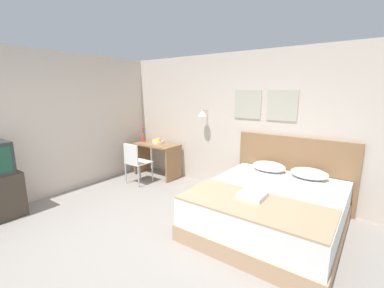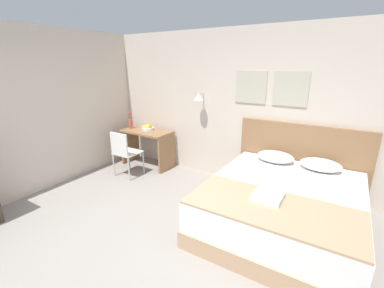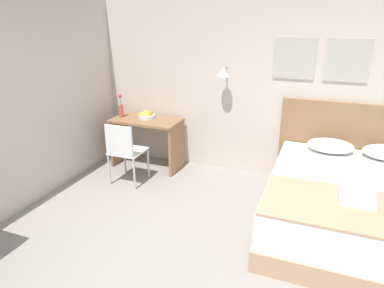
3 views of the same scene
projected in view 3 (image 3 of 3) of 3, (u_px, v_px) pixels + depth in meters
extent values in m
cube|color=beige|center=(266.00, 85.00, 4.68)|extent=(5.76, 0.06, 2.65)
cube|color=#B7B29E|center=(295.00, 58.00, 4.40)|extent=(0.52, 0.02, 0.52)
cube|color=#B7B29E|center=(348.00, 60.00, 4.18)|extent=(0.52, 0.02, 0.52)
cylinder|color=#B2B2B7|center=(225.00, 67.00, 4.70)|extent=(0.02, 0.16, 0.02)
cone|color=white|center=(223.00, 72.00, 4.64)|extent=(0.17, 0.17, 0.12)
cube|color=tan|center=(354.00, 223.00, 3.69)|extent=(1.84, 2.08, 0.22)
cube|color=white|center=(358.00, 199.00, 3.59)|extent=(1.81, 2.04, 0.37)
cube|color=#8E6642|center=(356.00, 148.00, 4.46)|extent=(1.96, 0.06, 1.18)
ellipsoid|color=white|center=(330.00, 146.00, 4.31)|extent=(0.56, 0.38, 0.17)
cube|color=tan|center=(366.00, 211.00, 2.99)|extent=(1.79, 0.83, 0.02)
cube|color=white|center=(357.00, 197.00, 3.13)|extent=(0.31, 0.31, 0.06)
cube|color=#8E6642|center=(146.00, 120.00, 5.15)|extent=(1.04, 0.55, 0.03)
cube|color=#8E6642|center=(120.00, 140.00, 5.45)|extent=(0.04, 0.51, 0.72)
cube|color=#8E6642|center=(177.00, 148.00, 5.11)|extent=(0.04, 0.51, 0.72)
cube|color=white|center=(128.00, 151.00, 4.74)|extent=(0.44, 0.44, 0.02)
cube|color=white|center=(119.00, 141.00, 4.49)|extent=(0.40, 0.03, 0.42)
cylinder|color=#B7B7BC|center=(125.00, 159.00, 5.06)|extent=(0.03, 0.03, 0.44)
cylinder|color=#B7B7BC|center=(148.00, 163.00, 4.93)|extent=(0.03, 0.03, 0.44)
cylinder|color=#B7B7BC|center=(109.00, 170.00, 4.72)|extent=(0.03, 0.03, 0.44)
cylinder|color=#B7B7BC|center=(134.00, 174.00, 4.58)|extent=(0.03, 0.03, 0.44)
cylinder|color=silver|center=(147.00, 116.00, 5.19)|extent=(0.25, 0.25, 0.05)
sphere|color=orange|center=(150.00, 113.00, 5.16)|extent=(0.09, 0.09, 0.09)
sphere|color=#B2C156|center=(146.00, 113.00, 5.21)|extent=(0.08, 0.08, 0.08)
ellipsoid|color=yellow|center=(144.00, 114.00, 5.13)|extent=(0.19, 0.13, 0.06)
cylinder|color=#D14C42|center=(121.00, 111.00, 5.23)|extent=(0.07, 0.07, 0.19)
cylinder|color=#3D7538|center=(120.00, 100.00, 5.18)|extent=(0.01, 0.01, 0.14)
sphere|color=#DB3838|center=(120.00, 96.00, 5.15)|extent=(0.06, 0.06, 0.06)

